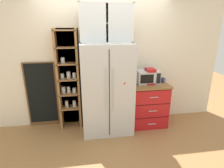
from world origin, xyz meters
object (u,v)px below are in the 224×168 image
at_px(mug_cream, 149,81).
at_px(bottle_cobalt, 150,78).
at_px(microwave, 147,77).
at_px(coffee_maker, 150,76).
at_px(chalkboard_menu, 42,95).
at_px(mug_navy, 163,80).
at_px(refrigerator, 107,89).

relative_size(mug_cream, bottle_cobalt, 0.45).
distance_m(microwave, coffee_maker, 0.06).
relative_size(microwave, chalkboard_menu, 0.33).
xyz_separation_m(coffee_maker, mug_navy, (0.30, 0.02, -0.11)).
bearing_deg(mug_cream, microwave, 121.22).
bearing_deg(chalkboard_menu, mug_cream, -7.10).
xyz_separation_m(refrigerator, mug_cream, (0.86, 0.07, 0.08)).
relative_size(refrigerator, mug_navy, 15.96).
distance_m(refrigerator, mug_cream, 0.87).
bearing_deg(chalkboard_menu, mug_navy, -5.47).
bearing_deg(mug_cream, coffee_maker, 100.76).
bearing_deg(mug_navy, coffee_maker, -175.65).
bearing_deg(microwave, coffee_maker, -54.56).
distance_m(mug_cream, chalkboard_menu, 2.16).
xyz_separation_m(microwave, mug_cream, (0.03, -0.05, -0.09)).
height_order(refrigerator, coffee_maker, refrigerator).
height_order(refrigerator, chalkboard_menu, refrigerator).
distance_m(coffee_maker, mug_cream, 0.11).
relative_size(refrigerator, bottle_cobalt, 6.71).
xyz_separation_m(refrigerator, mug_navy, (1.16, 0.10, 0.08)).
relative_size(mug_navy, chalkboard_menu, 0.08).
bearing_deg(mug_navy, mug_cream, -173.56).
height_order(coffee_maker, chalkboard_menu, chalkboard_menu).
height_order(refrigerator, microwave, refrigerator).
height_order(microwave, bottle_cobalt, microwave).
bearing_deg(refrigerator, chalkboard_menu, 165.25).
height_order(mug_navy, bottle_cobalt, bottle_cobalt).
bearing_deg(microwave, bottle_cobalt, -60.76).
bearing_deg(mug_cream, chalkboard_menu, 172.90).
xyz_separation_m(refrigerator, chalkboard_menu, (-1.27, 0.33, -0.18)).
distance_m(mug_navy, chalkboard_menu, 2.45).
height_order(refrigerator, mug_cream, refrigerator).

